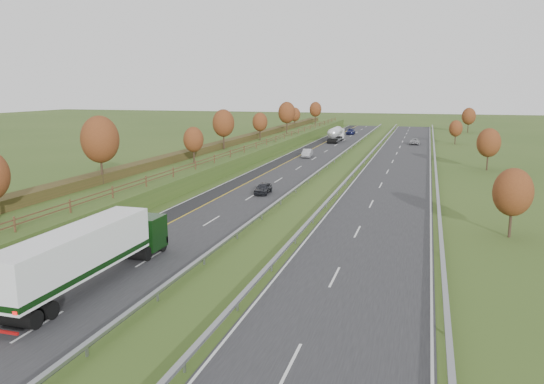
{
  "coord_description": "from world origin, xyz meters",
  "views": [
    {
      "loc": [
        20.74,
        -22.91,
        12.6
      ],
      "look_at": [
        5.88,
        27.92,
        2.2
      ],
      "focal_mm": 35.0,
      "sensor_mm": 36.0,
      "label": 1
    }
  ],
  "objects_px": {
    "box_lorry": "(88,252)",
    "car_small_far": "(351,132)",
    "road_tanker": "(336,134)",
    "car_oncoming": "(415,141)",
    "car_dark_near": "(263,188)",
    "car_silver_mid": "(307,153)"
  },
  "relations": [
    {
      "from": "road_tanker",
      "to": "car_small_far",
      "type": "relative_size",
      "value": 2.12
    },
    {
      "from": "box_lorry",
      "to": "car_dark_near",
      "type": "bearing_deg",
      "value": 87.02
    },
    {
      "from": "car_small_far",
      "to": "car_silver_mid",
      "type": "bearing_deg",
      "value": -93.47
    },
    {
      "from": "car_oncoming",
      "to": "car_dark_near",
      "type": "bearing_deg",
      "value": 76.76
    },
    {
      "from": "road_tanker",
      "to": "car_small_far",
      "type": "height_order",
      "value": "road_tanker"
    },
    {
      "from": "box_lorry",
      "to": "car_small_far",
      "type": "bearing_deg",
      "value": 89.96
    },
    {
      "from": "road_tanker",
      "to": "car_small_far",
      "type": "distance_m",
      "value": 21.08
    },
    {
      "from": "box_lorry",
      "to": "car_small_far",
      "type": "relative_size",
      "value": 3.07
    },
    {
      "from": "car_small_far",
      "to": "car_dark_near",
      "type": "bearing_deg",
      "value": -91.49
    },
    {
      "from": "road_tanker",
      "to": "car_oncoming",
      "type": "height_order",
      "value": "road_tanker"
    },
    {
      "from": "car_dark_near",
      "to": "car_silver_mid",
      "type": "distance_m",
      "value": 35.52
    },
    {
      "from": "car_silver_mid",
      "to": "car_oncoming",
      "type": "height_order",
      "value": "car_silver_mid"
    },
    {
      "from": "car_dark_near",
      "to": "car_small_far",
      "type": "relative_size",
      "value": 0.74
    },
    {
      "from": "box_lorry",
      "to": "road_tanker",
      "type": "distance_m",
      "value": 98.01
    },
    {
      "from": "car_dark_near",
      "to": "car_small_far",
      "type": "bearing_deg",
      "value": 88.94
    },
    {
      "from": "road_tanker",
      "to": "car_oncoming",
      "type": "xyz_separation_m",
      "value": [
        18.33,
        -1.2,
        -1.15
      ]
    },
    {
      "from": "car_small_far",
      "to": "road_tanker",
      "type": "bearing_deg",
      "value": -94.17
    },
    {
      "from": "road_tanker",
      "to": "car_dark_near",
      "type": "bearing_deg",
      "value": -88.08
    },
    {
      "from": "box_lorry",
      "to": "car_dark_near",
      "type": "relative_size",
      "value": 4.16
    },
    {
      "from": "car_small_far",
      "to": "car_oncoming",
      "type": "xyz_separation_m",
      "value": [
        17.73,
        -22.25,
        -0.1
      ]
    },
    {
      "from": "car_dark_near",
      "to": "car_oncoming",
      "type": "height_order",
      "value": "car_oncoming"
    },
    {
      "from": "car_oncoming",
      "to": "car_small_far",
      "type": "bearing_deg",
      "value": -50.68
    }
  ]
}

